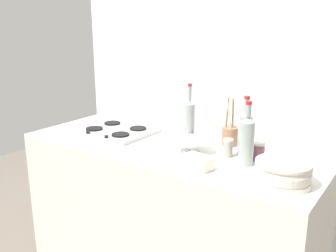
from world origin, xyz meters
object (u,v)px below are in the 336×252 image
wine_bottle_leftmost (189,121)px  condiment_jar_front (258,151)px  wine_bottle_mid_right (247,140)px  utensil_crock (230,135)px  stovetop_hob (116,131)px  plate_stack (283,173)px  butter_dish (198,162)px  mixing_bowl (191,145)px  wine_bottle_mid_left (245,131)px  condiment_jar_rear (228,148)px

wine_bottle_leftmost → condiment_jar_front: wine_bottle_leftmost is taller
wine_bottle_mid_right → utensil_crock: (-0.21, 0.24, -0.07)m
stovetop_hob → condiment_jar_front: size_ratio=4.76×
plate_stack → wine_bottle_mid_right: wine_bottle_mid_right is taller
stovetop_hob → butter_dish: (0.75, -0.22, 0.02)m
plate_stack → mixing_bowl: plate_stack is taller
stovetop_hob → wine_bottle_mid_right: (0.93, -0.04, 0.12)m
wine_bottle_mid_right → mixing_bowl: (-0.32, -0.00, -0.09)m
mixing_bowl → butter_dish: (0.15, -0.18, -0.01)m
wine_bottle_leftmost → wine_bottle_mid_left: bearing=5.3°
condiment_jar_front → condiment_jar_rear: (-0.15, -0.05, 0.00)m
condiment_jar_rear → condiment_jar_front: bearing=17.8°
stovetop_hob → wine_bottle_mid_left: wine_bottle_mid_left is taller
wine_bottle_mid_right → condiment_jar_rear: (-0.13, 0.06, -0.08)m
mixing_bowl → condiment_jar_rear: 0.21m
condiment_jar_rear → wine_bottle_mid_left: bearing=62.6°
utensil_crock → plate_stack: bearing=-39.3°
wine_bottle_mid_left → mixing_bowl: size_ratio=1.52×
stovetop_hob → condiment_jar_rear: bearing=1.2°
plate_stack → utensil_crock: bearing=140.7°
butter_dish → wine_bottle_mid_left: bearing=73.9°
wine_bottle_mid_right → stovetop_hob: bearing=177.6°
plate_stack → condiment_jar_rear: size_ratio=2.59×
wine_bottle_mid_right → condiment_jar_rear: 0.16m
wine_bottle_mid_left → condiment_jar_front: bearing=-27.7°
plate_stack → condiment_jar_front: size_ratio=2.63×
butter_dish → condiment_jar_rear: condiment_jar_rear is taller
wine_bottle_mid_left → condiment_jar_rear: wine_bottle_mid_left is taller
stovetop_hob → utensil_crock: size_ratio=1.59×
condiment_jar_rear → butter_dish: bearing=-101.0°
wine_bottle_mid_left → utensil_crock: wine_bottle_mid_left is taller
plate_stack → wine_bottle_leftmost: size_ratio=0.70×
plate_stack → wine_bottle_mid_left: bearing=138.0°
wine_bottle_leftmost → wine_bottle_mid_right: (0.41, -0.12, -0.01)m
wine_bottle_leftmost → utensil_crock: size_ratio=1.25×
wine_bottle_mid_left → wine_bottle_mid_right: bearing=-63.8°
wine_bottle_leftmost → mixing_bowl: (0.09, -0.12, -0.10)m
wine_bottle_mid_left → condiment_jar_rear: (-0.05, -0.10, -0.08)m
wine_bottle_leftmost → butter_dish: 0.40m
wine_bottle_leftmost → stovetop_hob: bearing=-170.8°
wine_bottle_mid_left → butter_dish: (-0.10, -0.34, -0.09)m
wine_bottle_mid_right → butter_dish: bearing=-133.4°
plate_stack → mixing_bowl: size_ratio=1.20×
wine_bottle_leftmost → utensil_crock: wine_bottle_leftmost is taller
plate_stack → condiment_jar_rear: bearing=153.6°
stovetop_hob → wine_bottle_leftmost: (0.51, 0.08, 0.13)m
plate_stack → wine_bottle_mid_left: 0.42m
stovetop_hob → wine_bottle_mid_right: wine_bottle_mid_right is taller
stovetop_hob → wine_bottle_leftmost: 0.53m
stovetop_hob → wine_bottle_leftmost: bearing=9.2°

